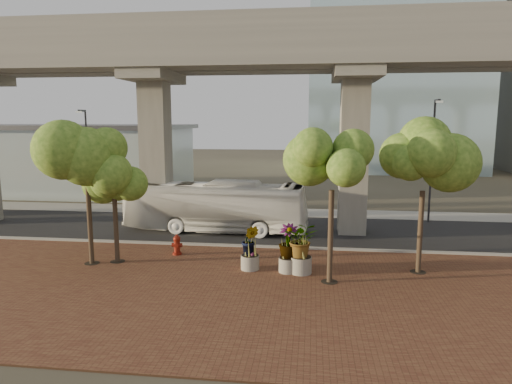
# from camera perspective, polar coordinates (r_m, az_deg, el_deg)

# --- Properties ---
(ground) EXTENTS (160.00, 160.00, 0.00)m
(ground) POSITION_cam_1_polar(r_m,az_deg,el_deg) (26.35, -1.05, -5.80)
(ground) COLOR #3D392C
(ground) RESTS_ON ground
(brick_plaza) EXTENTS (70.00, 13.00, 0.06)m
(brick_plaza) POSITION_cam_1_polar(r_m,az_deg,el_deg) (18.82, -4.59, -11.86)
(brick_plaza) COLOR brown
(brick_plaza) RESTS_ON ground
(asphalt_road) EXTENTS (90.00, 8.00, 0.04)m
(asphalt_road) POSITION_cam_1_polar(r_m,az_deg,el_deg) (28.26, -0.48, -4.73)
(asphalt_road) COLOR black
(asphalt_road) RESTS_ON ground
(curb_strip) EXTENTS (70.00, 0.25, 0.16)m
(curb_strip) POSITION_cam_1_polar(r_m,az_deg,el_deg) (24.42, -1.72, -6.80)
(curb_strip) COLOR #9D9A92
(curb_strip) RESTS_ON ground
(far_sidewalk) EXTENTS (90.00, 3.00, 0.06)m
(far_sidewalk) POSITION_cam_1_polar(r_m,az_deg,el_deg) (33.59, 0.77, -2.51)
(far_sidewalk) COLOR #9D9A92
(far_sidewalk) RESTS_ON ground
(transit_viaduct) EXTENTS (72.00, 5.60, 12.40)m
(transit_viaduct) POSITION_cam_1_polar(r_m,az_deg,el_deg) (27.47, -0.50, 10.16)
(transit_viaduct) COLOR gray
(transit_viaduct) RESTS_ON ground
(station_pavilion) EXTENTS (23.00, 13.00, 6.30)m
(station_pavilion) POSITION_cam_1_polar(r_m,az_deg,el_deg) (47.64, -22.70, 4.06)
(station_pavilion) COLOR silver
(station_pavilion) RESTS_ON ground
(transit_bus) EXTENTS (11.13, 3.21, 3.07)m
(transit_bus) POSITION_cam_1_polar(r_m,az_deg,el_deg) (27.62, -5.06, -1.88)
(transit_bus) COLOR white
(transit_bus) RESTS_ON ground
(fire_hydrant) EXTENTS (0.51, 0.46, 1.03)m
(fire_hydrant) POSITION_cam_1_polar(r_m,az_deg,el_deg) (23.26, -9.85, -6.53)
(fire_hydrant) COLOR maroon
(fire_hydrant) RESTS_ON ground
(planter_front) EXTENTS (2.09, 2.09, 2.30)m
(planter_front) POSITION_cam_1_polar(r_m,az_deg,el_deg) (20.08, 5.69, -6.25)
(planter_front) COLOR gray
(planter_front) RESTS_ON ground
(planter_right) EXTENTS (2.01, 2.01, 2.15)m
(planter_right) POSITION_cam_1_polar(r_m,az_deg,el_deg) (20.19, 4.05, -6.42)
(planter_right) COLOR #A39E93
(planter_right) RESTS_ON ground
(planter_left) EXTENTS (1.85, 1.85, 2.03)m
(planter_left) POSITION_cam_1_polar(r_m,az_deg,el_deg) (20.51, -0.75, -6.35)
(planter_left) COLOR #A39C93
(planter_left) RESTS_ON ground
(street_tree_far_west) EXTENTS (4.12, 4.12, 7.04)m
(street_tree_far_west) POSITION_cam_1_polar(r_m,az_deg,el_deg) (22.09, -20.50, 4.48)
(street_tree_far_west) COLOR #443327
(street_tree_far_west) RESTS_ON ground
(street_tree_near_west) EXTENTS (2.97, 2.97, 5.35)m
(street_tree_near_west) POSITION_cam_1_polar(r_m,az_deg,el_deg) (22.09, -17.38, 1.58)
(street_tree_near_west) COLOR #443327
(street_tree_near_west) RESTS_ON ground
(street_tree_near_east) EXTENTS (3.51, 3.51, 6.49)m
(street_tree_near_east) POSITION_cam_1_polar(r_m,az_deg,el_deg) (18.49, 9.52, 3.31)
(street_tree_near_east) COLOR #443327
(street_tree_near_east) RESTS_ON ground
(street_tree_far_east) EXTENTS (3.83, 3.83, 6.51)m
(street_tree_far_east) POSITION_cam_1_polar(r_m,az_deg,el_deg) (20.76, 20.26, 3.14)
(street_tree_far_east) COLOR #443327
(street_tree_far_east) RESTS_ON ground
(streetlamp_west) EXTENTS (0.37, 1.07, 7.39)m
(streetlamp_west) POSITION_cam_1_polar(r_m,az_deg,el_deg) (34.60, -20.38, 4.44)
(streetlamp_west) COLOR #303135
(streetlamp_west) RESTS_ON ground
(streetlamp_east) EXTENTS (0.39, 1.15, 7.97)m
(streetlamp_east) POSITION_cam_1_polar(r_m,az_deg,el_deg) (31.62, 21.22, 4.63)
(streetlamp_east) COLOR #2F2E33
(streetlamp_east) RESTS_ON ground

